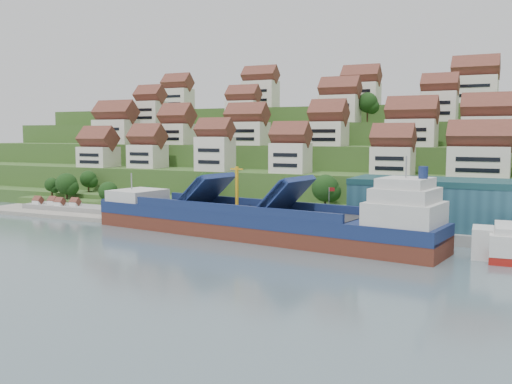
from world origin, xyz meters
The scene contains 10 objects.
ground centered at (0.00, 0.00, 0.00)m, with size 300.00×300.00×0.00m, color slate.
quay centered at (20.00, 15.00, 1.10)m, with size 180.00×14.00×2.20m, color gray.
pebble_beach centered at (-58.00, 12.00, 0.50)m, with size 45.00×20.00×1.00m, color gray.
hillside centered at (0.00, 103.55, 10.66)m, with size 260.00×128.00×31.00m.
hillside_village centered at (1.06, 60.73, 24.39)m, with size 161.07×62.56×29.80m.
hillside_trees centered at (-8.59, 40.76, 15.11)m, with size 136.17×62.60×31.59m.
warehouse centered at (52.00, 17.00, 7.20)m, with size 60.00×15.00×10.00m, color #234E60.
flagpole centered at (18.11, 10.00, 6.88)m, with size 1.28×0.16×8.00m.
beach_huts centered at (-60.00, 10.75, 2.10)m, with size 14.40×3.70×2.20m.
cargo_ship centered at (6.89, -0.10, 3.32)m, with size 79.76×23.62×17.49m.
Camera 1 is at (55.68, -105.28, 21.45)m, focal length 40.00 mm.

